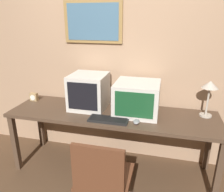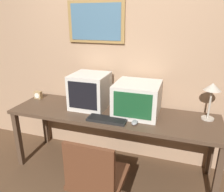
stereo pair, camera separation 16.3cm
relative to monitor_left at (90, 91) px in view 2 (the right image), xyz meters
The scene contains 9 objects.
wall_back 0.57m from the monitor_left, 46.13° to the left, with size 8.00×0.08×2.60m.
desk 0.40m from the monitor_left, 17.12° to the right, with size 2.23×0.63×0.72m.
monitor_left is the anchor object (origin of this frame).
monitor_right 0.54m from the monitor_left, ahead, with size 0.46×0.45×0.34m.
keyboard_main 0.45m from the monitor_left, 43.44° to the right, with size 0.40×0.16×0.03m.
mouse_near_keyboard 0.66m from the monitor_left, 24.86° to the right, with size 0.06×0.11×0.03m.
desk_clock 0.75m from the monitor_left, behind, with size 0.09×0.06×0.10m.
desk_lamp 1.26m from the monitor_left, ahead, with size 0.16×0.16×0.38m.
office_chair 1.06m from the monitor_left, 64.06° to the right, with size 0.44×0.44×0.85m.
Camera 2 is at (0.67, -1.20, 1.69)m, focal length 35.00 mm.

